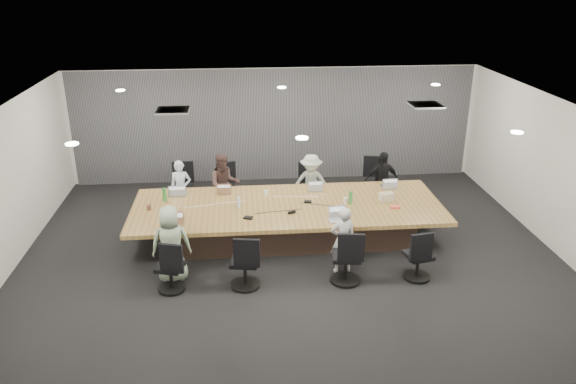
{
  "coord_description": "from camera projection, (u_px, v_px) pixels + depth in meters",
  "views": [
    {
      "loc": [
        -0.9,
        -9.47,
        5.05
      ],
      "look_at": [
        0.0,
        0.4,
        1.05
      ],
      "focal_mm": 35.0,
      "sensor_mm": 36.0,
      "label": 1
    }
  ],
  "objects": [
    {
      "name": "mic_left",
      "position": [
        248.0,
        218.0,
        10.3
      ],
      "size": [
        0.19,
        0.16,
        0.03
      ],
      "primitive_type": "cube",
      "rotation": [
        0.0,
        0.0,
        -0.36
      ],
      "color": "black",
      "rests_on": "conference_table"
    },
    {
      "name": "wall_right",
      "position": [
        553.0,
        174.0,
        10.61
      ],
      "size": [
        0.0,
        8.0,
        2.8
      ],
      "primitive_type": "cube",
      "rotation": [
        1.57,
        0.0,
        -1.57
      ],
      "color": "beige",
      "rests_on": "ground"
    },
    {
      "name": "curtain",
      "position": [
        275.0,
        126.0,
        13.81
      ],
      "size": [
        9.8,
        0.04,
        2.8
      ],
      "primitive_type": "cube",
      "color": "#5A5B61",
      "rests_on": "ground"
    },
    {
      "name": "person_2",
      "position": [
        311.0,
        183.0,
        12.23
      ],
      "size": [
        0.9,
        0.59,
        1.3
      ],
      "primitive_type": "imported",
      "rotation": [
        0.0,
        0.0,
        6.15
      ],
      "color": "#99A597",
      "rests_on": "ground"
    },
    {
      "name": "laptop_2",
      "position": [
        315.0,
        188.0,
        11.69
      ],
      "size": [
        0.3,
        0.21,
        0.02
      ],
      "primitive_type": "cube",
      "rotation": [
        0.0,
        0.0,
        3.12
      ],
      "color": "#B2B2B7",
      "rests_on": "conference_table"
    },
    {
      "name": "laptop_4",
      "position": [
        174.0,
        226.0,
        9.98
      ],
      "size": [
        0.33,
        0.23,
        0.02
      ],
      "primitive_type": "cube",
      "rotation": [
        0.0,
        0.0,
        0.03
      ],
      "color": "#8C6647",
      "rests_on": "conference_table"
    },
    {
      "name": "chair_1",
      "position": [
        225.0,
        191.0,
        12.49
      ],
      "size": [
        0.61,
        0.61,
        0.8
      ],
      "primitive_type": null,
      "rotation": [
        0.0,
        0.0,
        3.29
      ],
      "color": "black",
      "rests_on": "ground"
    },
    {
      "name": "floor",
      "position": [
        290.0,
        251.0,
        10.71
      ],
      "size": [
        10.0,
        8.0,
        0.0
      ],
      "primitive_type": "cube",
      "color": "black",
      "rests_on": "ground"
    },
    {
      "name": "chair_7",
      "position": [
        418.0,
        259.0,
        9.64
      ],
      "size": [
        0.58,
        0.58,
        0.74
      ],
      "primitive_type": null,
      "rotation": [
        0.0,
        0.0,
        0.19
      ],
      "color": "black",
      "rests_on": "ground"
    },
    {
      "name": "person_3",
      "position": [
        382.0,
        180.0,
        12.36
      ],
      "size": [
        0.8,
        0.38,
        1.32
      ],
      "primitive_type": "imported",
      "rotation": [
        0.0,
        0.0,
        6.36
      ],
      "color": "black",
      "rests_on": "ground"
    },
    {
      "name": "chair_0",
      "position": [
        183.0,
        191.0,
        12.4
      ],
      "size": [
        0.62,
        0.62,
        0.87
      ],
      "primitive_type": null,
      "rotation": [
        0.0,
        0.0,
        3.2
      ],
      "color": "black",
      "rests_on": "ground"
    },
    {
      "name": "chair_6",
      "position": [
        346.0,
        260.0,
        9.52
      ],
      "size": [
        0.62,
        0.62,
        0.82
      ],
      "primitive_type": null,
      "rotation": [
        0.0,
        0.0,
        -0.13
      ],
      "color": "black",
      "rests_on": "ground"
    },
    {
      "name": "wall_back",
      "position": [
        275.0,
        125.0,
        13.88
      ],
      "size": [
        10.0,
        0.0,
        2.8
      ],
      "primitive_type": "cube",
      "rotation": [
        1.57,
        0.0,
        0.0
      ],
      "color": "beige",
      "rests_on": "ground"
    },
    {
      "name": "wall_front",
      "position": [
        322.0,
        306.0,
        6.49
      ],
      "size": [
        10.0,
        0.0,
        2.8
      ],
      "primitive_type": "cube",
      "rotation": [
        -1.57,
        0.0,
        0.0
      ],
      "color": "beige",
      "rests_on": "ground"
    },
    {
      "name": "cup_white_far",
      "position": [
        266.0,
        193.0,
        11.34
      ],
      "size": [
        0.08,
        0.08,
        0.1
      ],
      "primitive_type": "cylinder",
      "rotation": [
        0.0,
        0.0,
        0.04
      ],
      "color": "white",
      "rests_on": "conference_table"
    },
    {
      "name": "chair_4",
      "position": [
        171.0,
        271.0,
        9.29
      ],
      "size": [
        0.6,
        0.6,
        0.72
      ],
      "primitive_type": null,
      "rotation": [
        0.0,
        0.0,
        -0.28
      ],
      "color": "black",
      "rests_on": "ground"
    },
    {
      "name": "laptop_6",
      "position": [
        338.0,
        220.0,
        10.23
      ],
      "size": [
        0.35,
        0.27,
        0.02
      ],
      "primitive_type": "cube",
      "rotation": [
        0.0,
        0.0,
        0.13
      ],
      "color": "#B2B2B7",
      "rests_on": "conference_table"
    },
    {
      "name": "chair_5",
      "position": [
        245.0,
        266.0,
        9.38
      ],
      "size": [
        0.61,
        0.61,
        0.79
      ],
      "primitive_type": null,
      "rotation": [
        0.0,
        0.0,
        -0.16
      ],
      "color": "black",
      "rests_on": "ground"
    },
    {
      "name": "snack_packet",
      "position": [
        395.0,
        207.0,
        10.75
      ],
      "size": [
        0.17,
        0.12,
        0.04
      ],
      "primitive_type": "cube",
      "rotation": [
        0.0,
        0.0,
        -0.02
      ],
      "color": "#DD5238",
      "rests_on": "conference_table"
    },
    {
      "name": "wall_left",
      "position": [
        5.0,
        192.0,
        9.77
      ],
      "size": [
        0.0,
        8.0,
        2.8
      ],
      "primitive_type": "cube",
      "rotation": [
        1.57,
        0.0,
        1.57
      ],
      "color": "beige",
      "rests_on": "ground"
    },
    {
      "name": "laptop_3",
      "position": [
        388.0,
        186.0,
        11.82
      ],
      "size": [
        0.32,
        0.23,
        0.02
      ],
      "primitive_type": "cube",
      "rotation": [
        0.0,
        0.0,
        3.17
      ],
      "color": "#B2B2B7",
      "rests_on": "conference_table"
    },
    {
      "name": "stapler",
      "position": [
        292.0,
        212.0,
        10.5
      ],
      "size": [
        0.15,
        0.09,
        0.06
      ],
      "primitive_type": "cube",
      "rotation": [
        0.0,
        0.0,
        0.41
      ],
      "color": "black",
      "rests_on": "conference_table"
    },
    {
      "name": "conference_table",
      "position": [
        288.0,
        221.0,
        11.02
      ],
      "size": [
        6.0,
        2.2,
        0.74
      ],
      "color": "#47332B",
      "rests_on": "ground"
    },
    {
      "name": "chair_3",
      "position": [
        377.0,
        184.0,
        12.77
      ],
      "size": [
        0.7,
        0.7,
        0.86
      ],
      "primitive_type": null,
      "rotation": [
        0.0,
        0.0,
        2.91
      ],
      "color": "black",
      "rests_on": "ground"
    },
    {
      "name": "canvas_bag",
      "position": [
        386.0,
        197.0,
        11.09
      ],
      "size": [
        0.31,
        0.22,
        0.15
      ],
      "primitive_type": "cube",
      "rotation": [
        0.0,
        0.0,
        0.17
      ],
      "color": "#BFB793",
      "rests_on": "conference_table"
    },
    {
      "name": "cup_white_near",
      "position": [
        345.0,
        200.0,
        10.98
      ],
      "size": [
        0.11,
        0.11,
        0.1
      ],
      "primitive_type": "cylinder",
      "rotation": [
        0.0,
        0.0,
        0.38
      ],
      "color": "white",
      "rests_on": "conference_table"
    },
    {
      "name": "mic_right",
      "position": [
        308.0,
        202.0,
        11.01
      ],
      "size": [
        0.16,
        0.12,
        0.03
      ],
      "primitive_type": "cube",
      "rotation": [
        0.0,
        0.0,
        -0.18
      ],
      "color": "black",
      "rests_on": "conference_table"
    },
    {
      "name": "person_0",
      "position": [
        181.0,
        189.0,
        12.01
      ],
      "size": [
        0.46,
        0.3,
        1.24
      ],
      "primitive_type": "imported",
      "rotation": [
        0.0,
        0.0,
        6.29
      ],
      "color": "silver",
      "rests_on": "ground"
    },
    {
      "name": "bottle_clear",
      "position": [
        239.0,
        202.0,
        10.73
      ],
      "size": [
        0.07,
        0.07,
        0.22
      ],
      "primitive_type": "cylinder",
      "rotation": [
        0.0,
        0.0,
        0.11
      ],
      "color": "silver",
      "rests_on": "conference_table"
    },
    {
      "name": "person_4",
      "position": [
        171.0,
        244.0,
        9.49
      ],
      "size": [
        0.71,
        0.5,
        1.37
      ],
      "primitive_type": "imported",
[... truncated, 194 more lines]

